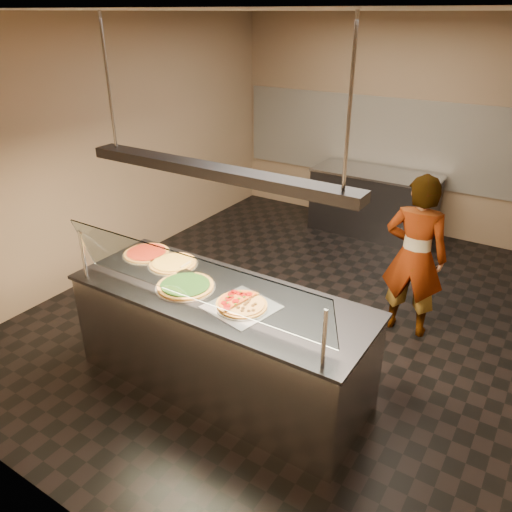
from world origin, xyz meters
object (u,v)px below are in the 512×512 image
Objects in this scene: pizza_tomato at (147,253)px; prep_table at (373,203)px; half_pizza_pepperoni at (232,300)px; pizza_spinach at (186,286)px; serving_counter at (221,340)px; heat_lamp_housing at (215,172)px; pizza_cheese at (173,263)px; half_pizza_sausage at (252,307)px; pizza_spatula at (186,268)px; worker at (415,257)px; perforated_tray at (242,306)px; sneeze_guard at (190,279)px.

pizza_tomato is 0.25× the size of prep_table.
pizza_spinach is (-0.47, 0.00, -0.02)m from half_pizza_pepperoni.
heat_lamp_housing is at bearing 0.00° from serving_counter.
pizza_spinach reaches higher than pizza_cheese.
serving_counter and prep_table have the same top height.
prep_table is at bearing 97.08° from half_pizza_sausage.
heat_lamp_housing is (0.29, 0.07, 1.00)m from pizza_spinach.
half_pizza_pepperoni is 4.08m from prep_table.
pizza_spatula is 2.22m from worker.
pizza_spinach is 1.12× the size of pizza_cheese.
pizza_spinach is at bearing -22.07° from pizza_tomato.
half_pizza_sausage is 0.84× the size of pizza_spinach.
perforated_tray is 0.31× the size of prep_table.
pizza_spinach is 2.27m from worker.
half_pizza_sausage is 0.95× the size of pizza_tomato.
pizza_cheese is (-1.02, 0.27, -0.01)m from half_pizza_sausage.
half_pizza_sausage is 1.06m from pizza_cheese.
perforated_tray is 2.40× the size of pizza_spatula.
half_pizza_sausage reaches higher than perforated_tray.
worker reaches higher than pizza_tomato.
sneeze_guard is 5.17× the size of pizza_cheese.
pizza_tomato is (-1.19, 0.29, -0.02)m from half_pizza_pepperoni.
pizza_tomato is at bearing 31.06° from worker.
perforated_tray is 0.34× the size of worker.
pizza_spatula is at bearing 40.16° from worker.
half_pizza_pepperoni reaches higher than pizza_spatula.
sneeze_guard is 1.01× the size of heat_lamp_housing.
half_pizza_pepperoni is 1.81× the size of pizza_spatula.
half_pizza_sausage is 1.95m from worker.
pizza_cheese is 0.27× the size of worker.
serving_counter is at bearing -16.44° from pizza_cheese.
sneeze_guard is at bearing 57.60° from worker.
pizza_spatula is (-0.66, 0.24, -0.01)m from half_pizza_pepperoni.
sneeze_guard is at bearing -29.20° from pizza_tomato.
pizza_tomato is at bearing 175.69° from pizza_cheese.
heat_lamp_housing is (-0.37, 0.07, 0.99)m from half_pizza_sausage.
prep_table is at bearing 95.77° from perforated_tray.
serving_counter is at bearing 0.00° from heat_lamp_housing.
heat_lamp_housing is (0.00, 0.34, 0.72)m from sneeze_guard.
half_pizza_pepperoni is 0.94× the size of pizza_cheese.
perforated_tray is 1.24× the size of pizza_cheese.
half_pizza_pepperoni is 0.19m from half_pizza_sausage.
sneeze_guard is at bearing -90.00° from heat_lamp_housing.
perforated_tray is 0.57m from pizza_spinach.
pizza_spatula reaches higher than pizza_tomato.
heat_lamp_housing is (0.14, -3.97, 1.48)m from prep_table.
pizza_spatula is (-0.48, 0.17, 0.49)m from serving_counter.
sneeze_guard is 1.39× the size of worker.
pizza_cheese is 0.18m from pizza_spatula.
pizza_spinach is 0.77m from pizza_tomato.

